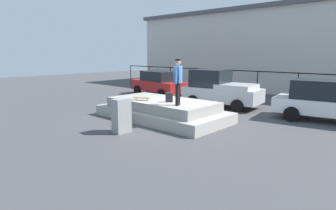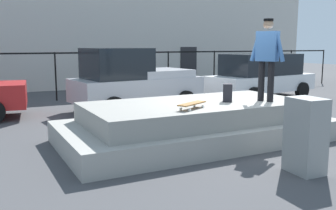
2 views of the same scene
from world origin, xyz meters
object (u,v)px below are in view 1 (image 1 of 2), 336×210
car_red_sedan_near (159,83)px  car_silver_pickup_mid (220,89)px  skateboard (141,98)px  car_white_hatchback_far (333,100)px  skateboarder (178,79)px  utility_box (122,116)px  backpack (169,97)px

car_red_sedan_near → car_silver_pickup_mid: (5.42, -0.79, 0.12)m
skateboard → car_red_sedan_near: car_red_sedan_near is taller
car_red_sedan_near → car_white_hatchback_far: car_white_hatchback_far is taller
skateboarder → car_silver_pickup_mid: skateboarder is taller
skateboarder → car_red_sedan_near: bearing=139.3°
car_silver_pickup_mid → utility_box: bearing=-87.9°
skateboard → backpack: 1.30m
car_red_sedan_near → utility_box: size_ratio=3.70×
skateboard → car_white_hatchback_far: 8.16m
car_white_hatchback_far → car_silver_pickup_mid: bearing=-178.2°
car_red_sedan_near → utility_box: (5.67, -7.76, -0.23)m
car_silver_pickup_mid → car_red_sedan_near: bearing=171.7°
skateboard → car_white_hatchback_far: (6.27, 5.21, -0.04)m
skateboarder → backpack: bearing=156.1°
car_red_sedan_near → skateboarder: bearing=-40.7°
car_white_hatchback_far → skateboard: bearing=-140.3°
backpack → car_red_sedan_near: (-5.84, 5.35, -0.20)m
car_silver_pickup_mid → utility_box: 6.98m
utility_box → skateboard: bearing=121.9°
skateboard → utility_box: 2.21m
skateboarder → car_white_hatchback_far: skateboarder is taller
backpack → skateboard: bearing=148.6°
skateboarder → backpack: 1.21m
car_silver_pickup_mid → car_white_hatchback_far: (5.49, 0.17, -0.04)m
backpack → car_white_hatchback_far: (5.07, 4.73, -0.13)m
car_silver_pickup_mid → utility_box: car_silver_pickup_mid is taller
car_silver_pickup_mid → car_white_hatchback_far: bearing=1.8°
skateboarder → skateboard: skateboarder is taller
skateboard → backpack: backpack is taller
skateboarder → skateboard: 2.20m
skateboarder → car_red_sedan_near: 8.80m
utility_box → backpack: bearing=89.7°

